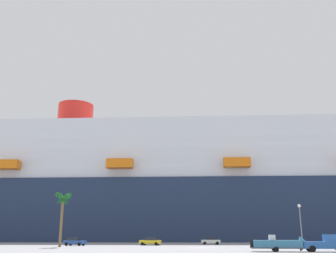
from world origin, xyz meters
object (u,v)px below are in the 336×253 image
(cruise_ship, at_px, (185,191))
(parked_car_white_van, at_px, (211,241))
(small_boat_on_trailer, at_px, (283,244))
(pickup_truck, at_px, (327,244))
(street_lamp, at_px, (300,219))
(palm_tree, at_px, (63,203))
(parked_car_blue_suv, at_px, (75,241))
(parked_car_yellow_taxi, at_px, (150,241))

(cruise_ship, distance_m, parked_car_white_van, 46.62)
(small_boat_on_trailer, bearing_deg, pickup_truck, 1.64)
(pickup_truck, height_order, street_lamp, street_lamp)
(palm_tree, relative_size, street_lamp, 1.35)
(pickup_truck, xyz_separation_m, palm_tree, (-43.28, 15.55, 6.91))
(small_boat_on_trailer, distance_m, palm_tree, 41.45)
(pickup_truck, xyz_separation_m, street_lamp, (0.09, 17.67, 3.82))
(palm_tree, bearing_deg, parked_car_white_van, 38.87)
(parked_car_blue_suv, bearing_deg, cruise_ship, 73.35)
(pickup_truck, distance_m, street_lamp, 18.08)
(parked_car_blue_suv, distance_m, parked_car_yellow_taxi, 15.53)
(street_lamp, xyz_separation_m, parked_car_yellow_taxi, (-28.86, 10.78, -4.03))
(street_lamp, bearing_deg, parked_car_yellow_taxi, 159.52)
(small_boat_on_trailer, relative_size, parked_car_white_van, 1.96)
(palm_tree, distance_m, parked_car_blue_suv, 10.61)
(street_lamp, bearing_deg, parked_car_blue_suv, 172.49)
(parked_car_blue_suv, distance_m, parked_car_white_van, 30.29)
(street_lamp, distance_m, parked_car_blue_suv, 44.10)
(parked_car_blue_suv, bearing_deg, palm_tree, -88.74)
(cruise_ship, bearing_deg, pickup_truck, -71.58)
(palm_tree, bearing_deg, parked_car_blue_suv, 91.26)
(pickup_truck, bearing_deg, cruise_ship, 108.42)
(cruise_ship, bearing_deg, small_boat_on_trailer, -75.27)
(parked_car_white_van, xyz_separation_m, parked_car_yellow_taxi, (-12.30, -8.72, 0.00))
(cruise_ship, height_order, small_boat_on_trailer, cruise_ship)
(pickup_truck, distance_m, parked_car_blue_suv, 49.35)
(cruise_ship, xyz_separation_m, street_lamp, (26.68, -62.14, -11.85))
(parked_car_blue_suv, xyz_separation_m, parked_car_yellow_taxi, (14.69, 5.04, 0.00))
(pickup_truck, bearing_deg, parked_car_white_van, 113.90)
(cruise_ship, height_order, parked_car_blue_suv, cruise_ship)
(pickup_truck, xyz_separation_m, small_boat_on_trailer, (-5.57, -0.16, -0.09))
(parked_car_yellow_taxi, bearing_deg, palm_tree, -138.38)
(cruise_ship, bearing_deg, parked_car_yellow_taxi, -92.43)
(street_lamp, relative_size, parked_car_blue_suv, 1.63)
(small_boat_on_trailer, height_order, palm_tree, palm_tree)
(palm_tree, height_order, parked_car_white_van, palm_tree)
(small_boat_on_trailer, xyz_separation_m, parked_car_white_van, (-10.90, 37.32, -0.13))
(palm_tree, distance_m, parked_car_yellow_taxi, 20.68)
(pickup_truck, bearing_deg, palm_tree, 160.23)
(palm_tree, height_order, parked_car_blue_suv, palm_tree)
(small_boat_on_trailer, height_order, parked_car_white_van, small_boat_on_trailer)
(parked_car_blue_suv, bearing_deg, small_boat_on_trailer, -31.89)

